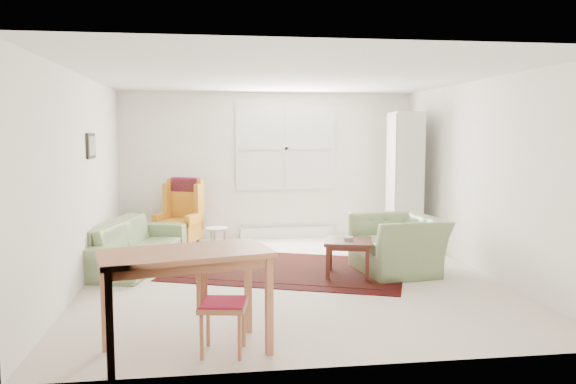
{
  "coord_description": "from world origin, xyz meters",
  "views": [
    {
      "loc": [
        -0.99,
        -6.85,
        1.81
      ],
      "look_at": [
        0.0,
        0.3,
        1.05
      ],
      "focal_mm": 35.0,
      "sensor_mm": 36.0,
      "label": 1
    }
  ],
  "objects": [
    {
      "name": "sofa",
      "position": [
        -2.03,
        0.92,
        0.43
      ],
      "size": [
        1.32,
        2.26,
        0.86
      ],
      "primitive_type": "imported",
      "rotation": [
        0.0,
        0.0,
        1.33
      ],
      "color": "#748B5C",
      "rests_on": "ground"
    },
    {
      "name": "room",
      "position": [
        0.02,
        0.21,
        1.26
      ],
      "size": [
        5.04,
        5.54,
        2.51
      ],
      "color": "beige",
      "rests_on": "ground"
    },
    {
      "name": "cabinet",
      "position": [
        2.1,
        1.78,
        1.07
      ],
      "size": [
        0.57,
        0.91,
        2.14
      ],
      "primitive_type": null,
      "rotation": [
        0.0,
        0.0,
        -0.14
      ],
      "color": "silver",
      "rests_on": "ground"
    },
    {
      "name": "wingback_chair",
      "position": [
        -1.51,
        2.25,
        0.54
      ],
      "size": [
        0.83,
        0.85,
        1.09
      ],
      "primitive_type": null,
      "rotation": [
        0.0,
        0.0,
        -0.38
      ],
      "color": "orange",
      "rests_on": "ground"
    },
    {
      "name": "coffee_table",
      "position": [
        0.72,
        -0.05,
        0.24
      ],
      "size": [
        0.71,
        0.71,
        0.47
      ],
      "primitive_type": null,
      "rotation": [
        0.0,
        0.0,
        -0.28
      ],
      "color": "#491D16",
      "rests_on": "ground"
    },
    {
      "name": "desk",
      "position": [
        -1.2,
        -2.31,
        0.43
      ],
      "size": [
        1.48,
        0.98,
        0.86
      ],
      "primitive_type": null,
      "rotation": [
        0.0,
        0.0,
        0.24
      ],
      "color": "#B06C47",
      "rests_on": "ground"
    },
    {
      "name": "stool",
      "position": [
        -0.91,
        1.27,
        0.22
      ],
      "size": [
        0.4,
        0.4,
        0.44
      ],
      "primitive_type": null,
      "rotation": [
        0.0,
        0.0,
        -0.24
      ],
      "color": "white",
      "rests_on": "ground"
    },
    {
      "name": "rug",
      "position": [
        0.01,
        0.4,
        0.02
      ],
      "size": [
        3.5,
        2.88,
        0.03
      ],
      "primitive_type": null,
      "rotation": [
        0.0,
        0.0,
        -0.36
      ],
      "color": "black",
      "rests_on": "ground"
    },
    {
      "name": "armchair",
      "position": [
        1.43,
        0.09,
        0.44
      ],
      "size": [
        1.13,
        1.25,
        0.88
      ],
      "primitive_type": "imported",
      "rotation": [
        0.0,
        0.0,
        -1.43
      ],
      "color": "#748B5C",
      "rests_on": "ground"
    },
    {
      "name": "desk_chair",
      "position": [
        -0.9,
        -2.35,
        0.43
      ],
      "size": [
        0.43,
        0.43,
        0.86
      ],
      "primitive_type": null,
      "rotation": [
        0.0,
        0.0,
        1.41
      ],
      "color": "#B06C47",
      "rests_on": "ground"
    }
  ]
}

